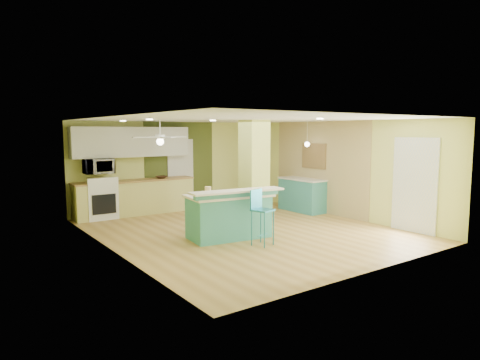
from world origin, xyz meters
name	(u,v)px	position (x,y,z in m)	size (l,w,h in m)	color
floor	(244,230)	(0.00, 0.00, -0.01)	(6.00, 7.00, 0.01)	olive
ceiling	(245,119)	(0.00, 0.00, 2.50)	(6.00, 7.00, 0.01)	white
wall_back	(173,165)	(0.00, 3.50, 1.25)	(6.00, 0.01, 2.50)	#D6DC76
wall_front	(376,194)	(0.00, -3.50, 1.25)	(6.00, 0.01, 2.50)	#D6DC76
wall_left	(112,185)	(-3.00, 0.00, 1.25)	(0.01, 7.00, 2.50)	#D6DC76
wall_right	(336,169)	(3.00, 0.00, 1.25)	(0.01, 7.00, 2.50)	#D6DC76
wood_panel	(319,167)	(2.99, 0.60, 1.25)	(0.02, 3.40, 2.50)	#9C8659
olive_accent	(180,165)	(0.20, 3.49, 1.25)	(2.20, 0.02, 2.50)	#445020
interior_door	(181,174)	(0.20, 3.46, 1.00)	(0.82, 0.05, 2.00)	silver
french_door	(415,185)	(2.97, -2.30, 1.05)	(0.04, 1.08, 2.10)	white
column	(254,172)	(0.65, 0.50, 1.25)	(0.55, 0.55, 2.50)	#BCC65B
kitchen_run	(135,197)	(-1.30, 3.20, 0.47)	(3.25, 0.63, 0.94)	#CDC86B
stove	(100,201)	(-2.25, 3.19, 0.46)	(0.76, 0.66, 1.08)	white
upper_cabinets	(132,142)	(-1.30, 3.32, 1.95)	(3.20, 0.34, 0.80)	silver
microwave	(99,166)	(-2.25, 3.20, 1.35)	(0.70, 0.48, 0.39)	silver
ceiling_fan	(160,138)	(-1.10, 2.00, 2.08)	(1.41, 1.41, 0.61)	white
pendant_lamp	(307,144)	(2.65, 0.75, 1.88)	(0.14, 0.14, 0.69)	white
wall_decor	(314,156)	(2.96, 0.80, 1.55)	(0.03, 0.90, 0.70)	brown
peninsula	(229,215)	(-0.66, -0.36, 0.49)	(2.02, 1.27, 1.06)	teal
bar_stool	(260,208)	(-0.48, -1.18, 0.74)	(0.45, 0.45, 1.10)	#1C6D82
side_counter	(302,195)	(2.70, 0.97, 0.46)	(0.61, 1.43, 0.92)	teal
fruit_bowl	(161,177)	(-0.58, 3.10, 0.97)	(0.28, 0.28, 0.07)	#372216
canister	(208,191)	(-1.04, -0.15, 1.01)	(0.13, 0.13, 0.17)	gold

